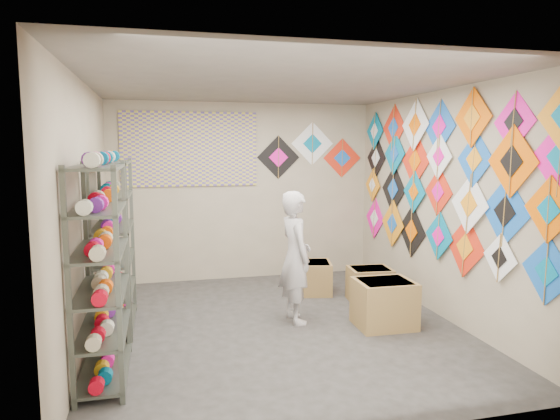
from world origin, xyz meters
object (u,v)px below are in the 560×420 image
object	(u,v)px
carton_b	(370,285)
shelf_rack_back	(114,244)
carton_c	(314,277)
carton_a	(384,304)
shopkeeper	(295,257)
shelf_rack_front	(101,273)

from	to	relation	value
carton_b	shelf_rack_back	bearing A→B (deg)	-171.29
shelf_rack_back	carton_c	bearing A→B (deg)	15.63
carton_b	carton_a	bearing A→B (deg)	-98.93
shopkeeper	carton_a	xyz separation A→B (m)	(0.94, -0.41, -0.50)
shelf_rack_back	shopkeeper	bearing A→B (deg)	-8.68
carton_c	shelf_rack_back	bearing A→B (deg)	-151.92
carton_a	carton_b	world-z (taller)	carton_a
shelf_rack_front	shopkeeper	distance (m)	2.26
shopkeeper	shelf_rack_front	bearing A→B (deg)	110.54
shelf_rack_front	carton_b	distance (m)	3.59
shelf_rack_front	shelf_rack_back	xyz separation A→B (m)	(0.00, 1.30, 0.00)
shelf_rack_back	carton_c	size ratio (longest dim) A/B	3.75
shelf_rack_back	shelf_rack_front	bearing A→B (deg)	-90.00
shopkeeper	carton_a	size ratio (longest dim) A/B	2.41
shelf_rack_back	carton_a	world-z (taller)	shelf_rack_back
shelf_rack_back	carton_b	bearing A→B (deg)	3.38
shelf_rack_back	carton_a	bearing A→B (deg)	-13.69
shelf_rack_front	carton_c	xyz separation A→B (m)	(2.59, 2.02, -0.73)
carton_a	carton_c	bearing A→B (deg)	105.94
shelf_rack_back	carton_b	size ratio (longest dim) A/B	3.49
carton_a	carton_b	distance (m)	0.94
carton_c	shelf_rack_front	bearing A→B (deg)	-129.52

